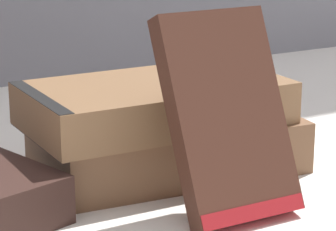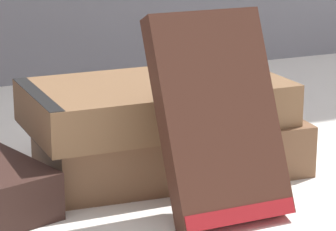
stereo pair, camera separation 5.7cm
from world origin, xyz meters
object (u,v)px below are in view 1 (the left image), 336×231
Objects in this scene: book_flat_top at (149,104)px; pocket_watch at (197,74)px; book_leaning_front at (226,123)px; book_flat_bottom at (161,144)px.

book_flat_top is 3.78× the size of pocket_watch.
book_flat_bottom is at bearing 87.05° from book_leaning_front.
pocket_watch is (0.05, -0.00, 0.02)m from book_flat_top.
pocket_watch is (0.03, -0.01, 0.06)m from book_flat_bottom.
book_flat_top is at bearing 177.94° from pocket_watch.
pocket_watch reaches higher than book_flat_top.
book_flat_top is 0.05m from pocket_watch.
pocket_watch is at bearing -1.16° from book_flat_top.
book_flat_bottom is 3.97× the size of pocket_watch.
book_flat_bottom is 0.04m from book_flat_top.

